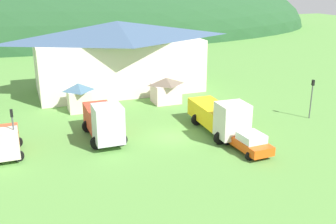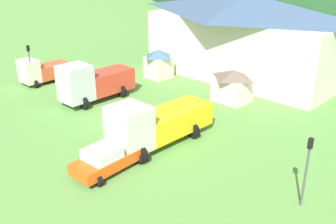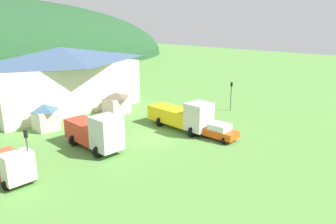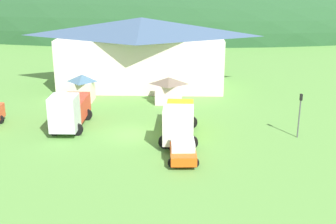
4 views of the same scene
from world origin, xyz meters
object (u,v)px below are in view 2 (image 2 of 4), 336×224
Objects in this scene: play_shed_pink at (232,85)px; light_truck_cream at (42,71)px; play_shed_cream at (159,63)px; service_pickup_orange at (109,158)px; flatbed_truck_yellow at (155,123)px; traffic_light_west at (30,62)px; depot_building at (246,35)px; traffic_light_east at (307,165)px; tow_truck_silver at (93,82)px; traffic_cone_near_pickup at (126,93)px.

light_truck_cream is at bearing -151.67° from play_shed_pink.
play_shed_cream reaches higher than service_pickup_orange.
flatbed_truck_yellow is 1.92× the size of traffic_light_west.
play_shed_cream is at bearing 59.56° from traffic_light_west.
flatbed_truck_yellow is (10.70, -10.95, 0.11)m from play_shed_cream.
traffic_light_west reaches higher than play_shed_cream.
depot_building is 4.25× the size of service_pickup_orange.
play_shed_cream is 15.31m from flatbed_truck_yellow.
depot_building is 8.45m from play_shed_pink.
play_shed_cream is 0.60× the size of service_pickup_orange.
play_shed_pink is 18.90m from light_truck_cream.
traffic_light_east reaches higher than play_shed_pink.
depot_building is at bearing 140.38° from light_truck_cream.
depot_building reaches higher than play_shed_cream.
play_shed_cream reaches higher than light_truck_cream.
light_truck_cream is at bearing -86.57° from tow_truck_silver.
depot_building is at bearing 54.91° from traffic_light_west.
flatbed_truck_yellow is 2.06× the size of traffic_light_east.
traffic_cone_near_pickup is (7.50, 5.31, -2.57)m from traffic_light_west.
tow_truck_silver is (7.89, 0.49, 0.52)m from light_truck_cream.
play_shed_pink is 0.39× the size of flatbed_truck_yellow.
traffic_light_west is 9.54m from traffic_cone_near_pickup.
play_shed_pink is at bearing -63.82° from depot_building.
traffic_light_west is 27.35m from traffic_light_east.
depot_building reaches higher than play_shed_pink.
traffic_light_east reaches higher than light_truck_cream.
tow_truck_silver is at bearing -100.76° from flatbed_truck_yellow.
traffic_light_west is at bearing -120.44° from play_shed_cream.
traffic_cone_near_pickup is at bearing -118.44° from flatbed_truck_yellow.
traffic_light_east is 20.57m from traffic_cone_near_pickup.
tow_truck_silver reaches higher than play_shed_pink.
traffic_light_west is 6.93× the size of traffic_cone_near_pickup.
flatbed_truck_yellow reaches higher than service_pickup_orange.
light_truck_cream is at bearing -110.67° from service_pickup_orange.
depot_building is 13.89m from traffic_cone_near_pickup.
play_shed_pink is at bearing 31.62° from traffic_cone_near_pickup.
tow_truck_silver is 12.09m from service_pickup_orange.
traffic_light_west is (-7.11, -1.98, 0.80)m from tow_truck_silver.
traffic_cone_near_pickup is (0.39, 3.33, -1.77)m from tow_truck_silver.
traffic_light_west is at bearing -144.69° from traffic_cone_near_pickup.
tow_truck_silver reaches higher than light_truck_cream.
play_shed_cream is 0.71× the size of traffic_light_west.
traffic_cone_near_pickup is (-8.36, -5.14, -1.46)m from play_shed_pink.
tow_truck_silver is at bearing -85.16° from play_shed_cream.
flatbed_truck_yellow is 4.32m from service_pickup_orange.
play_shed_cream is 5.84m from traffic_cone_near_pickup.
depot_building is 22.84m from traffic_light_east.
light_truck_cream is 19.07m from service_pickup_orange.
depot_building is 4.32× the size of light_truck_cream.
traffic_light_west is at bearing -179.04° from traffic_light_east.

